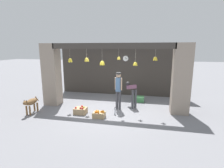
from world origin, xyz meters
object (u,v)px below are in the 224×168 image
(worker_stooping, at_px, (132,91))
(fruit_crate_oranges, at_px, (99,114))
(water_bottle, at_px, (115,111))
(wall_clock, at_px, (126,59))
(produce_box_green, at_px, (139,99))
(shopkeeper, at_px, (118,88))
(fruit_crate_apples, at_px, (81,111))
(dog, at_px, (31,103))

(worker_stooping, height_order, fruit_crate_oranges, worker_stooping)
(water_bottle, relative_size, wall_clock, 0.92)
(produce_box_green, bearing_deg, fruit_crate_oranges, -120.55)
(shopkeeper, relative_size, fruit_crate_apples, 3.35)
(dog, height_order, wall_clock, wall_clock)
(worker_stooping, relative_size, produce_box_green, 2.09)
(fruit_crate_apples, bearing_deg, water_bottle, 8.24)
(dog, bearing_deg, produce_box_green, 122.11)
(water_bottle, bearing_deg, worker_stooping, 63.22)
(dog, distance_m, water_bottle, 3.46)
(dog, height_order, shopkeeper, shopkeeper)
(water_bottle, distance_m, wall_clock, 3.66)
(worker_stooping, distance_m, water_bottle, 1.39)
(water_bottle, bearing_deg, fruit_crate_oranges, -142.45)
(worker_stooping, height_order, water_bottle, worker_stooping)
(dog, xyz_separation_m, wall_clock, (3.39, 3.71, 1.63))
(fruit_crate_oranges, relative_size, wall_clock, 1.43)
(dog, bearing_deg, shopkeeper, 111.78)
(shopkeeper, distance_m, wall_clock, 2.67)
(produce_box_green, bearing_deg, worker_stooping, -108.80)
(worker_stooping, relative_size, fruit_crate_apples, 2.24)
(fruit_crate_oranges, bearing_deg, fruit_crate_apples, 165.71)
(shopkeeper, relative_size, wall_clock, 5.05)
(dog, relative_size, wall_clock, 2.80)
(produce_box_green, bearing_deg, water_bottle, -113.54)
(worker_stooping, xyz_separation_m, wall_clock, (-0.57, 1.98, 1.35))
(dog, distance_m, shopkeeper, 3.68)
(fruit_crate_apples, height_order, wall_clock, wall_clock)
(worker_stooping, bearing_deg, fruit_crate_oranges, -158.01)
(produce_box_green, height_order, wall_clock, wall_clock)
(dog, height_order, water_bottle, dog)
(produce_box_green, xyz_separation_m, water_bottle, (-0.84, -1.94, -0.00))
(fruit_crate_oranges, bearing_deg, worker_stooping, 54.17)
(fruit_crate_oranges, xyz_separation_m, fruit_crate_apples, (-0.86, 0.22, 0.01))
(shopkeeper, xyz_separation_m, water_bottle, (-0.02, -0.68, -0.82))
(shopkeeper, height_order, fruit_crate_oranges, shopkeeper)
(fruit_crate_oranges, bearing_deg, produce_box_green, 59.45)
(fruit_crate_oranges, bearing_deg, water_bottle, 37.55)
(water_bottle, xyz_separation_m, wall_clock, (-0.00, 3.10, 1.95))
(worker_stooping, bearing_deg, water_bottle, -148.95)
(worker_stooping, distance_m, produce_box_green, 1.05)
(water_bottle, height_order, wall_clock, wall_clock)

